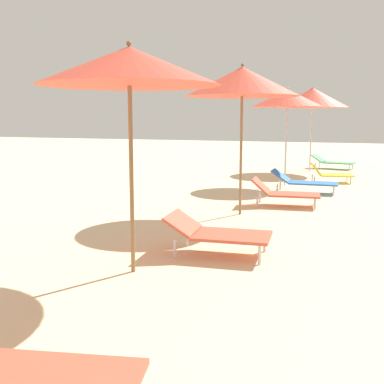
{
  "coord_description": "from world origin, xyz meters",
  "views": [
    {
      "loc": [
        2.66,
        3.02,
        1.82
      ],
      "look_at": [
        0.81,
        7.9,
        1.0
      ],
      "focal_mm": 44.05,
      "sensor_mm": 36.0,
      "label": 1
    }
  ],
  "objects_px": {
    "lounger_second_shoreside": "(19,371)",
    "umbrella_third": "(129,66)",
    "lounger_fifth_shoreside": "(330,173)",
    "lounger_fourth_shoreside": "(284,192)",
    "umbrella_farthest": "(312,98)",
    "lounger_fifth_inland": "(304,181)",
    "lounger_third_shoreside": "(217,232)",
    "lounger_farthest_shoreside": "(332,162)",
    "umbrella_fifth": "(287,98)",
    "umbrella_fourth": "(242,82)"
  },
  "relations": [
    {
      "from": "umbrella_fifth",
      "to": "umbrella_third",
      "type": "bearing_deg",
      "value": -93.07
    },
    {
      "from": "lounger_second_shoreside",
      "to": "umbrella_third",
      "type": "relative_size",
      "value": 0.56
    },
    {
      "from": "lounger_third_shoreside",
      "to": "umbrella_farthest",
      "type": "relative_size",
      "value": 0.5
    },
    {
      "from": "lounger_second_shoreside",
      "to": "umbrella_third",
      "type": "xyz_separation_m",
      "value": [
        -0.65,
        2.71,
        2.1
      ]
    },
    {
      "from": "lounger_second_shoreside",
      "to": "umbrella_fourth",
      "type": "xyz_separation_m",
      "value": [
        -0.34,
        6.49,
        2.19
      ]
    },
    {
      "from": "umbrella_farthest",
      "to": "lounger_third_shoreside",
      "type": "bearing_deg",
      "value": -89.68
    },
    {
      "from": "lounger_second_shoreside",
      "to": "lounger_third_shoreside",
      "type": "height_order",
      "value": "lounger_second_shoreside"
    },
    {
      "from": "umbrella_third",
      "to": "lounger_fifth_shoreside",
      "type": "distance_m",
      "value": 9.49
    },
    {
      "from": "umbrella_fifth",
      "to": "lounger_farthest_shoreside",
      "type": "bearing_deg",
      "value": 79.89
    },
    {
      "from": "lounger_fourth_shoreside",
      "to": "lounger_fifth_shoreside",
      "type": "relative_size",
      "value": 1.13
    },
    {
      "from": "lounger_fifth_shoreside",
      "to": "umbrella_fifth",
      "type": "bearing_deg",
      "value": -149.11
    },
    {
      "from": "lounger_second_shoreside",
      "to": "lounger_fifth_shoreside",
      "type": "distance_m",
      "value": 11.87
    },
    {
      "from": "umbrella_fifth",
      "to": "lounger_farthest_shoreside",
      "type": "distance_m",
      "value": 5.44
    },
    {
      "from": "lounger_second_shoreside",
      "to": "umbrella_fifth",
      "type": "relative_size",
      "value": 0.57
    },
    {
      "from": "umbrella_third",
      "to": "lounger_fourth_shoreside",
      "type": "relative_size",
      "value": 1.82
    },
    {
      "from": "lounger_fifth_inland",
      "to": "umbrella_fourth",
      "type": "bearing_deg",
      "value": -106.3
    },
    {
      "from": "lounger_fourth_shoreside",
      "to": "umbrella_fifth",
      "type": "xyz_separation_m",
      "value": [
        -0.51,
        3.09,
        2.06
      ]
    },
    {
      "from": "umbrella_third",
      "to": "lounger_fourth_shoreside",
      "type": "height_order",
      "value": "umbrella_third"
    },
    {
      "from": "lounger_second_shoreside",
      "to": "umbrella_farthest",
      "type": "xyz_separation_m",
      "value": [
        0.01,
        14.44,
        2.21
      ]
    },
    {
      "from": "lounger_second_shoreside",
      "to": "lounger_third_shoreside",
      "type": "xyz_separation_m",
      "value": [
        0.07,
        3.75,
        0.01
      ]
    },
    {
      "from": "lounger_fifth_inland",
      "to": "lounger_fifth_shoreside",
      "type": "bearing_deg",
      "value": 75.69
    },
    {
      "from": "umbrella_third",
      "to": "lounger_third_shoreside",
      "type": "bearing_deg",
      "value": 55.07
    },
    {
      "from": "lounger_farthest_shoreside",
      "to": "umbrella_fourth",
      "type": "bearing_deg",
      "value": -85.58
    },
    {
      "from": "umbrella_fourth",
      "to": "lounger_fifth_shoreside",
      "type": "distance_m",
      "value": 5.92
    },
    {
      "from": "umbrella_fifth",
      "to": "lounger_farthest_shoreside",
      "type": "xyz_separation_m",
      "value": [
        0.88,
        4.95,
        -2.09
      ]
    },
    {
      "from": "lounger_fifth_inland",
      "to": "umbrella_farthest",
      "type": "relative_size",
      "value": 0.56
    },
    {
      "from": "lounger_fourth_shoreside",
      "to": "lounger_fifth_inland",
      "type": "xyz_separation_m",
      "value": [
        0.14,
        1.96,
        -0.0
      ]
    },
    {
      "from": "lounger_fourth_shoreside",
      "to": "lounger_third_shoreside",
      "type": "bearing_deg",
      "value": -100.22
    },
    {
      "from": "umbrella_fifth",
      "to": "lounger_fifth_shoreside",
      "type": "relative_size",
      "value": 2.04
    },
    {
      "from": "umbrella_fifth",
      "to": "lounger_second_shoreside",
      "type": "bearing_deg",
      "value": -88.84
    },
    {
      "from": "lounger_farthest_shoreside",
      "to": "lounger_fifth_inland",
      "type": "bearing_deg",
      "value": -81.55
    },
    {
      "from": "umbrella_farthest",
      "to": "lounger_fifth_inland",
      "type": "bearing_deg",
      "value": -85.01
    },
    {
      "from": "lounger_fifth_inland",
      "to": "umbrella_farthest",
      "type": "bearing_deg",
      "value": 92.47
    },
    {
      "from": "umbrella_fifth",
      "to": "lounger_fifth_shoreside",
      "type": "bearing_deg",
      "value": 43.83
    },
    {
      "from": "lounger_fourth_shoreside",
      "to": "umbrella_fifth",
      "type": "height_order",
      "value": "umbrella_fifth"
    },
    {
      "from": "umbrella_fifth",
      "to": "lounger_third_shoreside",
      "type": "bearing_deg",
      "value": -87.63
    },
    {
      "from": "umbrella_fourth",
      "to": "lounger_farthest_shoreside",
      "type": "bearing_deg",
      "value": 83.79
    },
    {
      "from": "lounger_second_shoreside",
      "to": "umbrella_third",
      "type": "distance_m",
      "value": 3.49
    },
    {
      "from": "lounger_fifth_shoreside",
      "to": "lounger_fifth_inland",
      "type": "xyz_separation_m",
      "value": [
        -0.46,
        -2.19,
        0.03
      ]
    },
    {
      "from": "umbrella_fifth",
      "to": "lounger_farthest_shoreside",
      "type": "relative_size",
      "value": 1.66
    },
    {
      "from": "lounger_fifth_inland",
      "to": "lounger_third_shoreside",
      "type": "bearing_deg",
      "value": -96.02
    },
    {
      "from": "umbrella_third",
      "to": "umbrella_fourth",
      "type": "distance_m",
      "value": 3.79
    },
    {
      "from": "lounger_fifth_inland",
      "to": "umbrella_fifth",
      "type": "bearing_deg",
      "value": 117.39
    },
    {
      "from": "lounger_fourth_shoreside",
      "to": "lounger_farthest_shoreside",
      "type": "distance_m",
      "value": 8.05
    },
    {
      "from": "lounger_fifth_shoreside",
      "to": "lounger_second_shoreside",
      "type": "bearing_deg",
      "value": -107.24
    },
    {
      "from": "umbrella_farthest",
      "to": "lounger_farthest_shoreside",
      "type": "xyz_separation_m",
      "value": [
        0.65,
        1.28,
        -2.24
      ]
    },
    {
      "from": "umbrella_third",
      "to": "lounger_fifth_inland",
      "type": "height_order",
      "value": "umbrella_third"
    },
    {
      "from": "lounger_fourth_shoreside",
      "to": "lounger_fifth_inland",
      "type": "bearing_deg",
      "value": 78.98
    },
    {
      "from": "lounger_fifth_inland",
      "to": "lounger_fourth_shoreside",
      "type": "bearing_deg",
      "value": -96.56
    },
    {
      "from": "lounger_third_shoreside",
      "to": "lounger_fourth_shoreside",
      "type": "bearing_deg",
      "value": 80.75
    }
  ]
}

